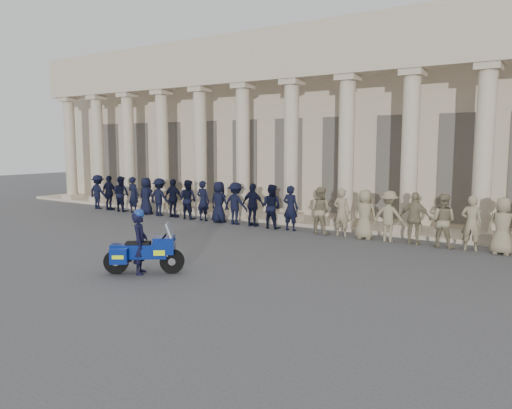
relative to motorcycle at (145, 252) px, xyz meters
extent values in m
plane|color=#49494C|center=(0.29, 1.64, -0.61)|extent=(90.00, 90.00, 0.00)
cube|color=#BCA98D|center=(0.29, 16.64, 3.89)|extent=(40.00, 10.00, 9.00)
cube|color=#BCA98D|center=(0.29, 10.44, -0.54)|extent=(40.00, 2.60, 0.15)
cube|color=#BCA98D|center=(0.29, 9.64, 6.18)|extent=(35.80, 1.00, 1.00)
cube|color=#BCA98D|center=(0.29, 9.64, 7.28)|extent=(35.80, 1.00, 1.20)
cube|color=#BCA98D|center=(-16.61, 9.64, -0.31)|extent=(0.90, 0.90, 0.30)
cylinder|color=#BCA98D|center=(-16.61, 9.64, 2.64)|extent=(0.64, 0.64, 5.60)
cube|color=#BCA98D|center=(-16.61, 9.64, 5.56)|extent=(0.85, 0.85, 0.24)
cube|color=#BCA98D|center=(-14.01, 9.64, -0.31)|extent=(0.90, 0.90, 0.30)
cylinder|color=#BCA98D|center=(-14.01, 9.64, 2.64)|extent=(0.64, 0.64, 5.60)
cube|color=#BCA98D|center=(-14.01, 9.64, 5.56)|extent=(0.85, 0.85, 0.24)
cube|color=#BCA98D|center=(-11.41, 9.64, -0.31)|extent=(0.90, 0.90, 0.30)
cylinder|color=#BCA98D|center=(-11.41, 9.64, 2.64)|extent=(0.64, 0.64, 5.60)
cube|color=#BCA98D|center=(-11.41, 9.64, 5.56)|extent=(0.85, 0.85, 0.24)
cube|color=#BCA98D|center=(-8.81, 9.64, -0.31)|extent=(0.90, 0.90, 0.30)
cylinder|color=#BCA98D|center=(-8.81, 9.64, 2.64)|extent=(0.64, 0.64, 5.60)
cube|color=#BCA98D|center=(-8.81, 9.64, 5.56)|extent=(0.85, 0.85, 0.24)
cube|color=#BCA98D|center=(-6.21, 9.64, -0.31)|extent=(0.90, 0.90, 0.30)
cylinder|color=#BCA98D|center=(-6.21, 9.64, 2.64)|extent=(0.64, 0.64, 5.60)
cube|color=#BCA98D|center=(-6.21, 9.64, 5.56)|extent=(0.85, 0.85, 0.24)
cube|color=#BCA98D|center=(-3.61, 9.64, -0.31)|extent=(0.90, 0.90, 0.30)
cylinder|color=#BCA98D|center=(-3.61, 9.64, 2.64)|extent=(0.64, 0.64, 5.60)
cube|color=#BCA98D|center=(-3.61, 9.64, 5.56)|extent=(0.85, 0.85, 0.24)
cube|color=#BCA98D|center=(-1.01, 9.64, -0.31)|extent=(0.90, 0.90, 0.30)
cylinder|color=#BCA98D|center=(-1.01, 9.64, 2.64)|extent=(0.64, 0.64, 5.60)
cube|color=#BCA98D|center=(-1.01, 9.64, 5.56)|extent=(0.85, 0.85, 0.24)
cube|color=#BCA98D|center=(1.59, 9.64, -0.31)|extent=(0.90, 0.90, 0.30)
cylinder|color=#BCA98D|center=(1.59, 9.64, 2.64)|extent=(0.64, 0.64, 5.60)
cube|color=#BCA98D|center=(1.59, 9.64, 5.56)|extent=(0.85, 0.85, 0.24)
cube|color=#BCA98D|center=(4.19, 9.64, -0.31)|extent=(0.90, 0.90, 0.30)
cylinder|color=#BCA98D|center=(4.19, 9.64, 2.64)|extent=(0.64, 0.64, 5.60)
cube|color=#BCA98D|center=(4.19, 9.64, 5.56)|extent=(0.85, 0.85, 0.24)
cube|color=#BCA98D|center=(6.79, 9.64, -0.31)|extent=(0.90, 0.90, 0.30)
cylinder|color=#BCA98D|center=(6.79, 9.64, 2.64)|extent=(0.64, 0.64, 5.60)
cube|color=#BCA98D|center=(6.79, 9.64, 5.56)|extent=(0.85, 0.85, 0.24)
cube|color=black|center=(-15.31, 11.66, 1.94)|extent=(1.30, 0.12, 4.20)
cube|color=black|center=(-12.71, 11.66, 1.94)|extent=(1.30, 0.12, 4.20)
cube|color=black|center=(-10.11, 11.66, 1.94)|extent=(1.30, 0.12, 4.20)
cube|color=black|center=(-7.51, 11.66, 1.94)|extent=(1.30, 0.12, 4.20)
cube|color=black|center=(-4.91, 11.66, 1.94)|extent=(1.30, 0.12, 4.20)
cube|color=black|center=(-2.31, 11.66, 1.94)|extent=(1.30, 0.12, 4.20)
cube|color=black|center=(0.29, 11.66, 1.94)|extent=(1.30, 0.12, 4.20)
cube|color=black|center=(2.89, 11.66, 1.94)|extent=(1.30, 0.12, 4.20)
cube|color=black|center=(5.49, 11.66, 1.94)|extent=(1.30, 0.12, 4.20)
imported|color=black|center=(-12.25, 8.14, 0.32)|extent=(1.20, 0.69, 1.86)
imported|color=black|center=(-11.32, 8.14, 0.32)|extent=(1.09, 0.45, 1.86)
imported|color=black|center=(-10.39, 8.14, 0.32)|extent=(0.90, 0.70, 1.86)
imported|color=black|center=(-9.46, 8.14, 0.32)|extent=(0.68, 0.44, 1.86)
imported|color=black|center=(-8.53, 8.14, 0.32)|extent=(0.91, 0.59, 1.86)
imported|color=black|center=(-7.59, 8.14, 0.32)|extent=(1.20, 0.69, 1.86)
imported|color=black|center=(-6.66, 8.14, 0.32)|extent=(1.09, 0.45, 1.86)
imported|color=black|center=(-5.73, 8.14, 0.32)|extent=(0.90, 0.70, 1.86)
imported|color=black|center=(-4.80, 8.14, 0.32)|extent=(0.68, 0.44, 1.86)
imported|color=black|center=(-3.87, 8.14, 0.32)|extent=(0.91, 0.59, 1.86)
imported|color=black|center=(-2.93, 8.14, 0.32)|extent=(1.20, 0.69, 1.86)
imported|color=black|center=(-2.00, 8.14, 0.32)|extent=(1.09, 0.45, 1.86)
imported|color=black|center=(-1.07, 8.14, 0.32)|extent=(0.90, 0.70, 1.86)
imported|color=black|center=(-0.14, 8.14, 0.32)|extent=(0.68, 0.44, 1.86)
imported|color=gray|center=(1.19, 8.14, 0.32)|extent=(0.90, 0.70, 1.86)
imported|color=gray|center=(2.12, 8.14, 0.32)|extent=(0.68, 0.44, 1.86)
imported|color=gray|center=(3.06, 8.14, 0.32)|extent=(0.91, 0.59, 1.86)
imported|color=gray|center=(3.99, 8.14, 0.32)|extent=(1.20, 0.69, 1.86)
imported|color=gray|center=(4.92, 8.14, 0.32)|extent=(1.09, 0.45, 1.86)
imported|color=gray|center=(5.85, 8.14, 0.32)|extent=(0.90, 0.70, 1.86)
imported|color=gray|center=(6.78, 8.14, 0.32)|extent=(0.68, 0.44, 1.86)
imported|color=gray|center=(7.72, 8.14, 0.32)|extent=(0.91, 0.59, 1.86)
cylinder|color=black|center=(0.60, 0.44, -0.27)|extent=(0.62, 0.51, 0.67)
cylinder|color=black|center=(-0.63, -0.47, -0.27)|extent=(0.62, 0.51, 0.67)
cube|color=navy|center=(0.03, 0.02, 0.02)|extent=(1.19, 1.04, 0.39)
cube|color=navy|center=(0.44, 0.32, 0.18)|extent=(0.76, 0.76, 0.46)
cube|color=silver|center=(0.44, 0.32, -0.05)|extent=(0.36, 0.38, 0.12)
cube|color=#B2BFCC|center=(0.57, 0.42, 0.53)|extent=(0.45, 0.50, 0.54)
cube|color=black|center=(-0.14, -0.10, 0.22)|extent=(0.74, 0.67, 0.10)
cube|color=navy|center=(-0.59, -0.44, 0.10)|extent=(0.49, 0.49, 0.22)
cube|color=navy|center=(-0.31, -0.64, -0.05)|extent=(0.50, 0.45, 0.41)
cube|color=#D3FD0D|center=(-0.31, -0.64, -0.05)|extent=(0.39, 0.38, 0.10)
cube|color=navy|center=(-0.70, -0.11, -0.05)|extent=(0.50, 0.45, 0.41)
cube|color=#D3FD0D|center=(-0.70, -0.11, -0.05)|extent=(0.39, 0.38, 0.10)
cylinder|color=silver|center=(-0.53, -0.09, -0.31)|extent=(0.55, 0.44, 0.10)
cylinder|color=black|center=(0.44, 0.32, 0.43)|extent=(0.45, 0.59, 0.04)
imported|color=black|center=(-0.10, -0.07, 0.24)|extent=(0.70, 0.74, 1.71)
sphere|color=navy|center=(-0.10, -0.07, 1.05)|extent=(0.28, 0.28, 0.28)
camera|label=1|loc=(10.04, -9.35, 2.94)|focal=35.00mm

